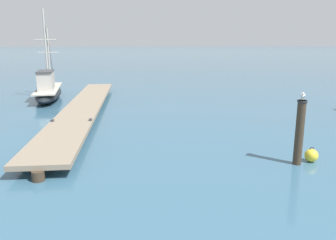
{
  "coord_description": "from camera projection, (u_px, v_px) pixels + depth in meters",
  "views": [
    {
      "loc": [
        -3.62,
        -0.68,
        3.86
      ],
      "look_at": [
        -2.37,
        9.65,
        1.4
      ],
      "focal_mm": 36.54,
      "sensor_mm": 36.0,
      "label": 1
    }
  ],
  "objects": [
    {
      "name": "floating_dock",
      "position": [
        84.0,
        107.0,
        18.13
      ],
      "size": [
        2.25,
        18.2,
        0.53
      ],
      "color": "gray",
      "rests_on": "ground"
    },
    {
      "name": "mooring_piling",
      "position": [
        300.0,
        132.0,
        10.6
      ],
      "size": [
        0.3,
        0.3,
        2.06
      ],
      "color": "#3D3023",
      "rests_on": "ground"
    },
    {
      "name": "perched_seagull",
      "position": [
        303.0,
        95.0,
        10.34
      ],
      "size": [
        0.26,
        0.35,
        0.26
      ],
      "color": "gold",
      "rests_on": "mooring_piling"
    },
    {
      "name": "mooring_buoy",
      "position": [
        311.0,
        155.0,
        11.01
      ],
      "size": [
        0.43,
        0.43,
        0.5
      ],
      "color": "yellow",
      "rests_on": "ground"
    },
    {
      "name": "fishing_boat_0",
      "position": [
        48.0,
        90.0,
        22.37
      ],
      "size": [
        2.2,
        7.16,
        5.81
      ],
      "color": "black",
      "rests_on": "ground"
    }
  ]
}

